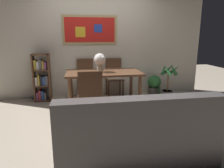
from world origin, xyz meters
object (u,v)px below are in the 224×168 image
Objects in this scene: bookshelf at (42,78)px; potted_ivy at (154,85)px; dining_chair_near_left at (90,93)px; dining_chair_far_right at (114,74)px; flower_vase at (100,61)px; potted_palm at (168,84)px; leather_couch at (135,134)px; dining_chair_far_left at (85,75)px; dining_table at (104,77)px.

potted_ivy is at bearing -0.90° from bookshelf.
dining_chair_near_left is 1.60× the size of potted_ivy.
flower_vase is at bearing -118.79° from dining_chair_far_right.
dining_chair_near_left is 0.93m from flower_vase.
potted_palm is (1.18, -0.45, -0.18)m from dining_chair_far_right.
bookshelf reaches higher than dining_chair_far_right.
bookshelf is (-1.65, -0.08, -0.03)m from dining_chair_far_right.
leather_couch is at bearing -115.53° from potted_ivy.
dining_chair_far_right reaches higher than leather_couch.
flower_vase is (-1.39, -0.63, 0.71)m from potted_ivy.
leather_couch is at bearing -79.86° from dining_chair_far_left.
dining_chair_near_left is 1.06× the size of potted_palm.
leather_couch is (0.13, -1.86, -0.33)m from dining_table.
flower_vase reaches higher than bookshelf.
potted_ivy is at bearing 25.48° from dining_table.
potted_ivy is (2.62, -0.04, -0.26)m from bookshelf.
flower_vase is at bearing -28.65° from bookshelf.
potted_palm reaches higher than dining_table.
potted_palm is at bearing 11.06° from dining_table.
dining_chair_far_left is 1.06× the size of potted_palm.
dining_chair_near_left is 1.00× the size of dining_chair_far_left.
leather_couch is 2.57m from potted_palm.
dining_chair_near_left is at bearing -56.14° from bookshelf.
dining_chair_near_left is 0.51× the size of leather_couch.
dining_chair_far_right reaches higher than potted_ivy.
dining_table is 0.83m from dining_chair_far_right.
potted_palm is (1.53, 0.30, -0.29)m from dining_table.
dining_chair_near_left is at bearing -139.24° from potted_ivy.
dining_chair_far_right reaches higher than dining_table.
bookshelf is at bearing 179.10° from potted_ivy.
leather_couch is (0.46, -1.07, -0.22)m from dining_chair_near_left.
dining_chair_far_right is at bearing 2.61° from bookshelf.
leather_couch is at bearing -83.89° from flower_vase.
dining_table is 0.82m from dining_chair_far_left.
potted_palm is (1.40, 2.16, 0.04)m from leather_couch.
potted_palm is at bearing -13.44° from dining_chair_far_left.
leather_couch is 3.17× the size of potted_ivy.
potted_ivy is 0.66× the size of potted_palm.
dining_table is 0.33m from flower_vase.
potted_ivy is at bearing 121.98° from potted_palm.
dining_chair_near_left is 0.86× the size of bookshelf.
dining_chair_far_right is at bearing 61.21° from flower_vase.
flower_vase is at bearing 71.88° from dining_chair_near_left.
potted_palm reaches higher than potted_ivy.
dining_table reaches higher than potted_ivy.
dining_chair_far_right is 0.96m from flower_vase.
potted_ivy is (1.32, 0.63, -0.38)m from dining_table.
dining_chair_far_left is 0.97m from bookshelf.
dining_chair_far_right is at bearing 0.25° from dining_chair_far_left.
dining_table is 0.86m from dining_chair_near_left.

